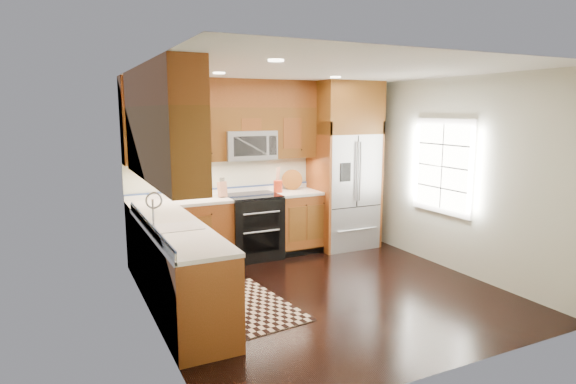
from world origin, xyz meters
name	(u,v)px	position (x,y,z in m)	size (l,w,h in m)	color
ground	(324,292)	(0.00, 0.00, 0.00)	(4.00, 4.00, 0.00)	black
wall_back	(259,167)	(0.00, 2.00, 1.30)	(4.00, 0.02, 2.60)	beige
wall_left	(150,199)	(-2.00, 0.00, 1.30)	(0.02, 4.00, 2.60)	beige
wall_right	(454,175)	(2.00, 0.00, 1.30)	(0.02, 4.00, 2.60)	beige
window	(443,166)	(1.98, 0.20, 1.40)	(0.04, 1.10, 1.30)	white
base_cabinets	(203,249)	(-1.23, 0.90, 0.45)	(2.85, 3.00, 0.90)	brown
countertop	(210,210)	(-1.09, 1.01, 0.92)	(2.86, 3.01, 0.04)	white
upper_cabinets	(201,121)	(-1.15, 1.09, 2.02)	(2.85, 3.00, 1.15)	brown
range	(253,227)	(-0.25, 1.67, 0.47)	(0.76, 0.67, 0.95)	black
microwave	(249,145)	(-0.25, 1.80, 1.66)	(0.76, 0.40, 0.42)	#B2B2B7
refrigerator	(344,165)	(1.30, 1.63, 1.30)	(0.98, 0.75, 2.60)	#B2B2B7
sink_faucet	(173,222)	(-1.73, 0.23, 0.99)	(0.54, 0.44, 0.37)	#B2B2B7
rug	(246,305)	(-1.01, 0.02, 0.01)	(0.88, 1.47, 0.01)	black
knife_block	(222,189)	(-0.69, 1.72, 1.05)	(0.10, 0.14, 0.28)	#B07355
utensil_crock	(278,184)	(0.19, 1.73, 1.07)	(0.18, 0.18, 0.38)	#B63116
cutting_board	(292,189)	(0.49, 1.85, 0.95)	(0.32, 0.32, 0.02)	brown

